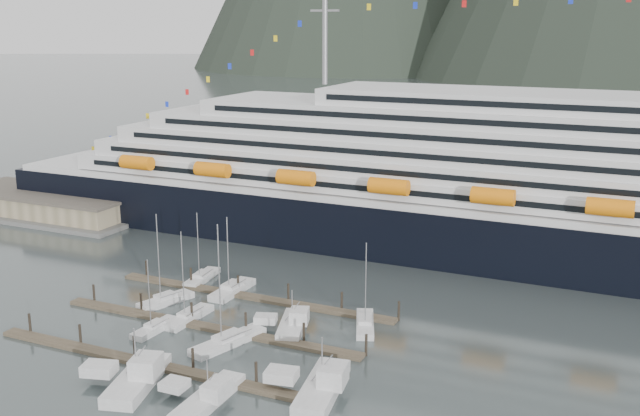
{
  "coord_description": "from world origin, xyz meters",
  "views": [
    {
      "loc": [
        51.11,
        -79.9,
        42.29
      ],
      "look_at": [
        4.15,
        22.0,
        14.24
      ],
      "focal_mm": 42.0,
      "sensor_mm": 36.0,
      "label": 1
    }
  ],
  "objects_px": {
    "sailboat_b": "(189,317)",
    "sailboat_g": "(365,324)",
    "sailboat_a": "(166,301)",
    "cruise_ship": "(527,194)",
    "trawler_b": "(136,378)",
    "sailboat_e": "(202,278)",
    "trawler_e": "(291,324)",
    "trawler_c": "(207,396)",
    "sailboat_c": "(155,328)",
    "sailboat_f": "(232,290)",
    "warehouse": "(48,206)",
    "sailboat_d": "(228,342)",
    "trawler_d": "(321,386)"
  },
  "relations": [
    {
      "from": "trawler_c",
      "to": "trawler_d",
      "type": "height_order",
      "value": "trawler_d"
    },
    {
      "from": "sailboat_f",
      "to": "sailboat_a",
      "type": "bearing_deg",
      "value": 140.5
    },
    {
      "from": "sailboat_a",
      "to": "sailboat_b",
      "type": "distance_m",
      "value": 8.12
    },
    {
      "from": "warehouse",
      "to": "sailboat_a",
      "type": "bearing_deg",
      "value": -30.8
    },
    {
      "from": "trawler_c",
      "to": "trawler_d",
      "type": "bearing_deg",
      "value": -56.47
    },
    {
      "from": "sailboat_a",
      "to": "trawler_c",
      "type": "distance_m",
      "value": 32.85
    },
    {
      "from": "sailboat_b",
      "to": "sailboat_g",
      "type": "height_order",
      "value": "sailboat_b"
    },
    {
      "from": "cruise_ship",
      "to": "sailboat_b",
      "type": "bearing_deg",
      "value": -127.6
    },
    {
      "from": "cruise_ship",
      "to": "sailboat_a",
      "type": "height_order",
      "value": "cruise_ship"
    },
    {
      "from": "cruise_ship",
      "to": "sailboat_g",
      "type": "bearing_deg",
      "value": -109.15
    },
    {
      "from": "sailboat_b",
      "to": "sailboat_e",
      "type": "xyz_separation_m",
      "value": [
        -7.86,
        15.37,
        -0.01
      ]
    },
    {
      "from": "sailboat_a",
      "to": "sailboat_d",
      "type": "distance_m",
      "value": 19.06
    },
    {
      "from": "sailboat_c",
      "to": "sailboat_e",
      "type": "distance_m",
      "value": 21.4
    },
    {
      "from": "cruise_ship",
      "to": "sailboat_g",
      "type": "height_order",
      "value": "cruise_ship"
    },
    {
      "from": "trawler_c",
      "to": "sailboat_a",
      "type": "bearing_deg",
      "value": 43.02
    },
    {
      "from": "cruise_ship",
      "to": "trawler_b",
      "type": "bearing_deg",
      "value": -115.25
    },
    {
      "from": "sailboat_b",
      "to": "sailboat_g",
      "type": "distance_m",
      "value": 25.67
    },
    {
      "from": "sailboat_b",
      "to": "trawler_b",
      "type": "distance_m",
      "value": 20.38
    },
    {
      "from": "sailboat_a",
      "to": "sailboat_c",
      "type": "xyz_separation_m",
      "value": [
        4.95,
        -9.29,
        -0.05
      ]
    },
    {
      "from": "sailboat_g",
      "to": "cruise_ship",
      "type": "bearing_deg",
      "value": -40.85
    },
    {
      "from": "warehouse",
      "to": "sailboat_e",
      "type": "xyz_separation_m",
      "value": [
        55.3,
        -22.16,
        -1.84
      ]
    },
    {
      "from": "sailboat_c",
      "to": "trawler_b",
      "type": "xyz_separation_m",
      "value": [
        7.93,
        -14.28,
        0.61
      ]
    },
    {
      "from": "trawler_c",
      "to": "sailboat_b",
      "type": "bearing_deg",
      "value": 37.99
    },
    {
      "from": "sailboat_f",
      "to": "sailboat_d",
      "type": "bearing_deg",
      "value": -150.24
    },
    {
      "from": "sailboat_g",
      "to": "sailboat_a",
      "type": "bearing_deg",
      "value": 76.2
    },
    {
      "from": "cruise_ship",
      "to": "trawler_b",
      "type": "xyz_separation_m",
      "value": [
        -33.01,
        -69.98,
        -11.04
      ]
    },
    {
      "from": "sailboat_a",
      "to": "trawler_c",
      "type": "bearing_deg",
      "value": -118.02
    },
    {
      "from": "sailboat_a",
      "to": "sailboat_e",
      "type": "bearing_deg",
      "value": 21.98
    },
    {
      "from": "cruise_ship",
      "to": "sailboat_f",
      "type": "bearing_deg",
      "value": -135.67
    },
    {
      "from": "trawler_e",
      "to": "warehouse",
      "type": "bearing_deg",
      "value": 47.87
    },
    {
      "from": "sailboat_a",
      "to": "sailboat_e",
      "type": "height_order",
      "value": "sailboat_a"
    },
    {
      "from": "sailboat_b",
      "to": "sailboat_f",
      "type": "bearing_deg",
      "value": 1.76
    },
    {
      "from": "sailboat_e",
      "to": "trawler_b",
      "type": "height_order",
      "value": "sailboat_e"
    },
    {
      "from": "sailboat_f",
      "to": "trawler_d",
      "type": "height_order",
      "value": "sailboat_f"
    },
    {
      "from": "sailboat_e",
      "to": "trawler_c",
      "type": "height_order",
      "value": "sailboat_e"
    },
    {
      "from": "sailboat_e",
      "to": "sailboat_f",
      "type": "relative_size",
      "value": 0.93
    },
    {
      "from": "sailboat_f",
      "to": "trawler_e",
      "type": "relative_size",
      "value": 1.26
    },
    {
      "from": "sailboat_b",
      "to": "trawler_d",
      "type": "height_order",
      "value": "sailboat_b"
    },
    {
      "from": "sailboat_a",
      "to": "sailboat_g",
      "type": "bearing_deg",
      "value": -64.34
    },
    {
      "from": "sailboat_e",
      "to": "trawler_e",
      "type": "height_order",
      "value": "sailboat_e"
    },
    {
      "from": "sailboat_b",
      "to": "trawler_e",
      "type": "height_order",
      "value": "sailboat_b"
    },
    {
      "from": "sailboat_c",
      "to": "sailboat_e",
      "type": "bearing_deg",
      "value": 18.49
    },
    {
      "from": "sailboat_d",
      "to": "sailboat_e",
      "type": "bearing_deg",
      "value": 57.64
    },
    {
      "from": "sailboat_a",
      "to": "sailboat_d",
      "type": "relative_size",
      "value": 0.85
    },
    {
      "from": "sailboat_a",
      "to": "sailboat_g",
      "type": "distance_m",
      "value": 31.58
    },
    {
      "from": "sailboat_f",
      "to": "sailboat_b",
      "type": "bearing_deg",
      "value": -179.27
    },
    {
      "from": "sailboat_d",
      "to": "trawler_b",
      "type": "relative_size",
      "value": 1.34
    },
    {
      "from": "sailboat_e",
      "to": "trawler_b",
      "type": "distance_m",
      "value": 37.48
    },
    {
      "from": "sailboat_g",
      "to": "sailboat_f",
      "type": "bearing_deg",
      "value": 59.02
    },
    {
      "from": "warehouse",
      "to": "sailboat_b",
      "type": "relative_size",
      "value": 3.27
    }
  ]
}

